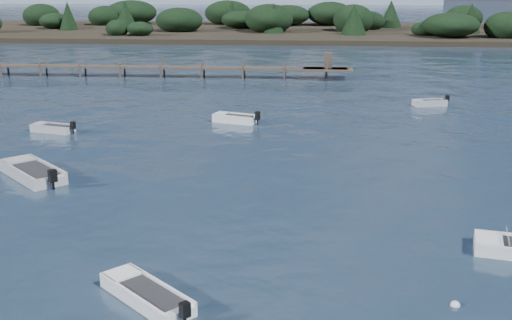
# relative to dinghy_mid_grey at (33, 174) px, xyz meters

# --- Properties ---
(ground) EXTENTS (400.00, 400.00, 0.00)m
(ground) POSITION_rel_dinghy_mid_grey_xyz_m (12.49, 46.74, -0.17)
(ground) COLOR #172637
(ground) RESTS_ON ground
(dinghy_mid_grey) EXTENTS (4.59, 4.57, 1.29)m
(dinghy_mid_grey) POSITION_rel_dinghy_mid_grey_xyz_m (0.00, 0.00, 0.00)
(dinghy_mid_grey) COLOR #A8ADB0
(dinghy_mid_grey) RESTS_ON ground
(tender_far_grey_b) EXTENTS (3.05, 1.68, 1.02)m
(tender_far_grey_b) POSITION_rel_dinghy_mid_grey_xyz_m (24.37, 21.24, -0.03)
(tender_far_grey_b) COLOR #A8ADB0
(tender_far_grey_b) RESTS_ON ground
(tender_far_grey) EXTENTS (3.29, 1.89, 1.04)m
(tender_far_grey) POSITION_rel_dinghy_mid_grey_xyz_m (-2.83, 10.05, -0.03)
(tender_far_grey) COLOR #A8ADB0
(tender_far_grey) RESTS_ON ground
(tender_far_white) EXTENTS (3.55, 2.20, 1.20)m
(tender_far_white) POSITION_rel_dinghy_mid_grey_xyz_m (9.21, 13.88, -0.01)
(tender_far_white) COLOR white
(tender_far_white) RESTS_ON ground
(dinghy_extra_a) EXTENTS (3.65, 3.53, 1.00)m
(dinghy_extra_a) POSITION_rel_dinghy_mid_grey_xyz_m (9.19, -12.64, -0.04)
(dinghy_extra_a) COLOR white
(dinghy_extra_a) RESTS_ON ground
(buoy_b) EXTENTS (0.32, 0.32, 0.32)m
(buoy_b) POSITION_rel_dinghy_mid_grey_xyz_m (19.19, -12.19, -0.17)
(buoy_b) COLOR white
(buoy_b) RESTS_ON ground
(buoy_e) EXTENTS (0.32, 0.32, 0.32)m
(buoy_e) POSITION_rel_dinghy_mid_grey_xyz_m (9.29, 14.74, -0.17)
(buoy_e) COLOR white
(buoy_e) RESTS_ON ground
(jetty) EXTENTS (64.50, 3.20, 3.40)m
(jetty) POSITION_rel_dinghy_mid_grey_xyz_m (-9.25, 34.73, 0.81)
(jetty) COLOR #4C4038
(jetty) RESTS_ON ground
(far_headland) EXTENTS (190.00, 40.00, 5.80)m
(far_headland) POSITION_rel_dinghy_mid_grey_xyz_m (37.49, 86.74, 1.79)
(far_headland) COLOR black
(far_headland) RESTS_ON ground
(distant_haze) EXTENTS (280.00, 20.00, 2.40)m
(distant_haze) POSITION_rel_dinghy_mid_grey_xyz_m (-77.51, 216.74, -0.17)
(distant_haze) COLOR #93A2B5
(distant_haze) RESTS_ON ground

